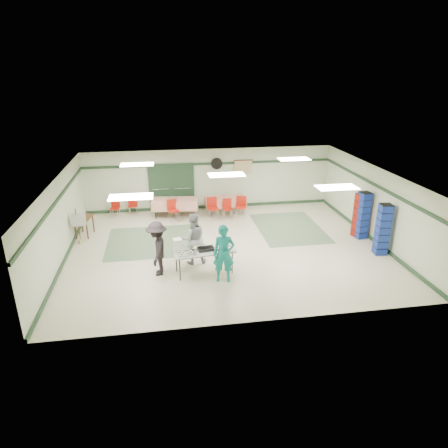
{
  "coord_description": "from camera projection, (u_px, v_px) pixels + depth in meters",
  "views": [
    {
      "loc": [
        -2.12,
        -12.76,
        5.99
      ],
      "look_at": [
        -0.13,
        -0.3,
        1.04
      ],
      "focal_mm": 32.0,
      "sensor_mm": 36.0,
      "label": 1
    }
  ],
  "objects": [
    {
      "name": "wall_fan",
      "position": [
        217.0,
        164.0,
        17.61
      ],
      "size": [
        0.5,
        0.1,
        0.5
      ],
      "primitive_type": "cylinder",
      "rotation": [
        1.57,
        0.0,
        0.0
      ],
      "color": "black",
      "rests_on": "wall_back"
    },
    {
      "name": "trim_back",
      "position": [
        210.0,
        164.0,
        17.59
      ],
      "size": [
        11.0,
        0.06,
        0.1
      ],
      "primitive_type": "cube",
      "color": "#213C25",
      "rests_on": "wall_back"
    },
    {
      "name": "scroll_banner",
      "position": [
        243.0,
        167.0,
        17.86
      ],
      "size": [
        0.8,
        0.02,
        0.6
      ],
      "primitive_type": "cube",
      "color": "beige",
      "rests_on": "wall_back"
    },
    {
      "name": "dining_table_a",
      "position": [
        225.0,
        201.0,
        17.42
      ],
      "size": [
        1.79,
        0.91,
        0.77
      ],
      "rotation": [
        0.0,
        0.0,
        0.08
      ],
      "color": "red",
      "rests_on": "floor"
    },
    {
      "name": "door_frame",
      "position": [
        172.0,
        188.0,
        17.66
      ],
      "size": [
        2.0,
        0.03,
        2.15
      ],
      "primitive_type": "cube",
      "color": "#213C25",
      "rests_on": "floor"
    },
    {
      "name": "baseboard_left",
      "position": [
        66.0,
        257.0,
        13.41
      ],
      "size": [
        0.06,
        9.0,
        0.12
      ],
      "primitive_type": "cube",
      "rotation": [
        0.0,
        0.0,
        1.57
      ],
      "color": "#213C25",
      "rests_on": "floor"
    },
    {
      "name": "floor",
      "position": [
        226.0,
        248.0,
        14.23
      ],
      "size": [
        11.0,
        11.0,
        0.0
      ],
      "primitive_type": "plane",
      "color": "beige",
      "rests_on": "ground"
    },
    {
      "name": "chair_b",
      "position": [
        212.0,
        206.0,
        16.81
      ],
      "size": [
        0.49,
        0.49,
        0.93
      ],
      "rotation": [
        0.0,
        0.0,
        0.13
      ],
      "color": "#B3220E",
      "rests_on": "floor"
    },
    {
      "name": "chair_c",
      "position": [
        241.0,
        205.0,
        16.98
      ],
      "size": [
        0.54,
        0.54,
        0.92
      ],
      "rotation": [
        0.0,
        0.0,
        -0.33
      ],
      "color": "#B3220E",
      "rests_on": "floor"
    },
    {
      "name": "serving_table",
      "position": [
        204.0,
        252.0,
        12.28
      ],
      "size": [
        1.98,
        1.01,
        0.76
      ],
      "rotation": [
        0.0,
        0.0,
        0.13
      ],
      "color": "#AAAAA5",
      "rests_on": "floor"
    },
    {
      "name": "wall_back",
      "position": [
        210.0,
        179.0,
        17.88
      ],
      "size": [
        11.0,
        0.0,
        11.0
      ],
      "primitive_type": "plane",
      "rotation": [
        1.57,
        0.0,
        0.0
      ],
      "color": "beige",
      "rests_on": "floor"
    },
    {
      "name": "volunteer_teal",
      "position": [
        224.0,
        254.0,
        11.74
      ],
      "size": [
        0.71,
        0.53,
        1.77
      ],
      "primitive_type": "imported",
      "rotation": [
        0.0,
        0.0,
        -0.18
      ],
      "color": "#12817C",
      "rests_on": "floor"
    },
    {
      "name": "wall_left",
      "position": [
        59.0,
        221.0,
        12.93
      ],
      "size": [
        0.0,
        9.0,
        9.0
      ],
      "primitive_type": "plane",
      "rotation": [
        1.57,
        0.0,
        1.57
      ],
      "color": "beige",
      "rests_on": "floor"
    },
    {
      "name": "chair_loose_a",
      "position": [
        133.0,
        203.0,
        17.29
      ],
      "size": [
        0.41,
        0.41,
        0.85
      ],
      "rotation": [
        0.0,
        0.0,
        0.04
      ],
      "color": "#B3220E",
      "rests_on": "floor"
    },
    {
      "name": "double_door_right",
      "position": [
        182.0,
        187.0,
        17.75
      ],
      "size": [
        0.9,
        0.06,
        2.1
      ],
      "primitive_type": "cube",
      "color": "gray",
      "rests_on": "floor"
    },
    {
      "name": "green_patch_a",
      "position": [
        155.0,
        241.0,
        14.78
      ],
      "size": [
        3.5,
        3.0,
        0.01
      ],
      "primitive_type": "cube",
      "color": "#647F5D",
      "rests_on": "floor"
    },
    {
      "name": "chair_loose_b",
      "position": [
        115.0,
        206.0,
        17.01
      ],
      "size": [
        0.44,
        0.44,
        0.8
      ],
      "rotation": [
        0.0,
        0.0,
        -0.18
      ],
      "color": "#B3220E",
      "rests_on": "floor"
    },
    {
      "name": "dining_table_b",
      "position": [
        175.0,
        204.0,
        17.09
      ],
      "size": [
        2.02,
        1.08,
        0.77
      ],
      "rotation": [
        0.0,
        0.0,
        -0.12
      ],
      "color": "red",
      "rests_on": "floor"
    },
    {
      "name": "sheet_tray_mid",
      "position": [
        198.0,
        248.0,
        12.38
      ],
      "size": [
        0.57,
        0.46,
        0.02
      ],
      "primitive_type": "cube",
      "rotation": [
        0.0,
        0.0,
        0.13
      ],
      "color": "silver",
      "rests_on": "serving_table"
    },
    {
      "name": "ceiling",
      "position": [
        226.0,
        174.0,
        13.25
      ],
      "size": [
        11.0,
        11.0,
        0.0
      ],
      "primitive_type": "plane",
      "rotation": [
        3.14,
        0.0,
        0.0
      ],
      "color": "white",
      "rests_on": "wall_back"
    },
    {
      "name": "baking_pan",
      "position": [
        206.0,
        249.0,
        12.27
      ],
      "size": [
        0.54,
        0.38,
        0.08
      ],
      "primitive_type": "cube",
      "rotation": [
        0.0,
        0.0,
        0.13
      ],
      "color": "black",
      "rests_on": "serving_table"
    },
    {
      "name": "trim_left",
      "position": [
        57.0,
        201.0,
        12.68
      ],
      "size": [
        0.06,
        9.0,
        0.1
      ],
      "primitive_type": "cube",
      "rotation": [
        0.0,
        0.0,
        1.57
      ],
      "color": "#213C25",
      "rests_on": "wall_back"
    },
    {
      "name": "baseboard_back",
      "position": [
        210.0,
        206.0,
        18.32
      ],
      "size": [
        11.0,
        0.06,
        0.12
      ],
      "primitive_type": "cube",
      "color": "#213C25",
      "rests_on": "floor"
    },
    {
      "name": "trim_right",
      "position": [
        377.0,
        186.0,
        14.28
      ],
      "size": [
        0.06,
        9.0,
        0.1
      ],
      "primitive_type": "cube",
      "rotation": [
        0.0,
        0.0,
        1.57
      ],
      "color": "#213C25",
      "rests_on": "wall_back"
    },
    {
      "name": "crate_stack_blue_b",
      "position": [
        383.0,
        230.0,
        13.47
      ],
      "size": [
        0.44,
        0.44,
        1.79
      ],
      "primitive_type": "cube",
      "rotation": [
        0.0,
        0.0,
        -0.13
      ],
      "color": "navy",
      "rests_on": "floor"
    },
    {
      "name": "chair_a",
      "position": [
        227.0,
        206.0,
        16.91
      ],
      "size": [
        0.39,
        0.39,
        0.84
      ],
      "rotation": [
        0.0,
        0.0,
        -0.01
      ],
      "color": "#B3220E",
      "rests_on": "floor"
    },
    {
      "name": "volunteer_dark",
      "position": [
        157.0,
        249.0,
        12.14
      ],
      "size": [
        0.73,
        1.16,
        1.72
      ],
      "primitive_type": "imported",
      "rotation": [
        0.0,
        0.0,
        -1.66
      ],
      "color": "black",
      "rests_on": "floor"
    },
    {
      "name": "baseboard_right",
      "position": [
        369.0,
        237.0,
        15.01
      ],
      "size": [
        0.06,
        9.0,
        0.12
      ],
      "primitive_type": "cube",
      "rotation": [
        0.0,
        0.0,
        1.57
      ],
      "color": "#213C25",
      "rests_on": "floor"
    },
    {
      "name": "office_printer",
      "position": [
        79.0,
        220.0,
        14.27
      ],
      "size": [
        0.53,
        0.48,
        0.37
      ],
      "primitive_type": "cube",
      "rotation": [
        0.0,
        0.0,
        0.17
      ],
      "color": "#AAA9A5",
      "rests_on": "printer_table"
    },
    {
      "name": "foam_box_stack",
      "position": [
        178.0,
        245.0,
        12.11
      ],
      "size": [
        0.29,
        0.27,
        0.42
      ],
      "primitive_type": "cube",
      "rotation": [
        0.0,
        0.0,
        0.13
      ],
      "color": "white",
      "rests_on": "serving_table"
    },
    {
      "name": "sheet_tray_left",
      "position": [
        187.0,
        253.0,
        12.02
      ],
      "size": [
        0.59,
        0.47,
        0.02
      ],
      "primitive_type": "cube",
      "rotation": [
        0.0,
        0.0,
        0.13
      ],
      "color": "silver",
      "rests_on": "serving_table"
    },
    {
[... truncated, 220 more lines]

